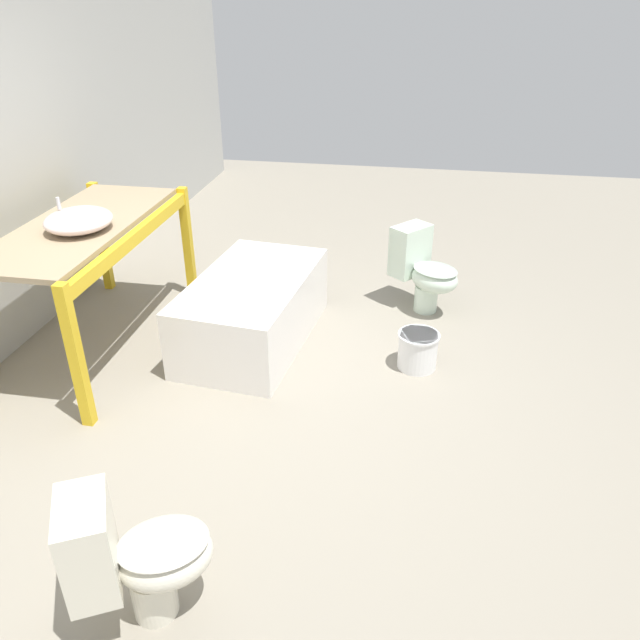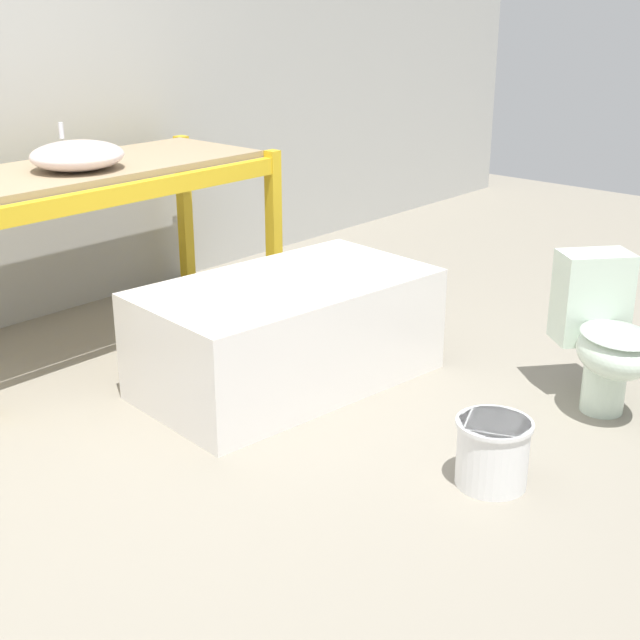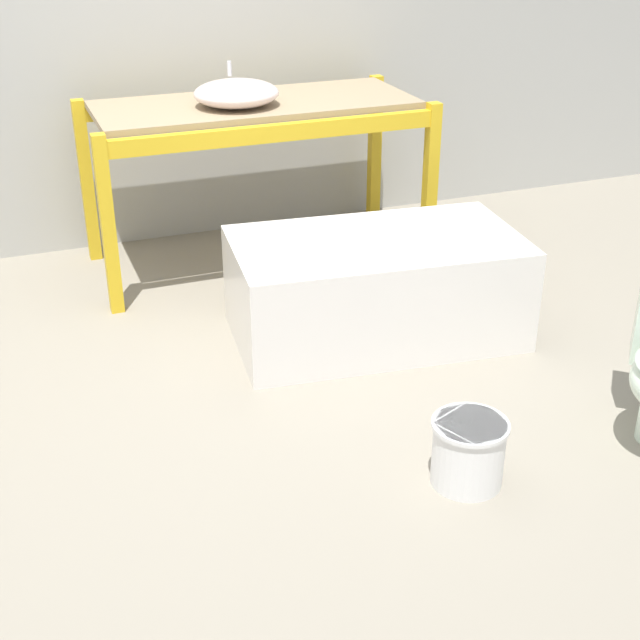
% 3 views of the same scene
% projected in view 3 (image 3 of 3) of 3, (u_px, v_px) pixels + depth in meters
% --- Properties ---
extents(ground_plane, '(12.00, 12.00, 0.00)m').
position_uv_depth(ground_plane, '(247.00, 381.00, 4.14)').
color(ground_plane, gray).
extents(shelving_rack, '(1.93, 0.86, 0.97)m').
position_uv_depth(shelving_rack, '(255.00, 125.00, 5.05)').
color(shelving_rack, gold).
rests_on(shelving_rack, ground_plane).
extents(sink_basin, '(0.47, 0.44, 0.22)m').
position_uv_depth(sink_basin, '(236.00, 93.00, 4.85)').
color(sink_basin, silver).
rests_on(sink_basin, shelving_rack).
extents(bathtub_main, '(1.48, 0.92, 0.52)m').
position_uv_depth(bathtub_main, '(376.00, 281.00, 4.42)').
color(bathtub_main, white).
rests_on(bathtub_main, ground_plane).
extents(bucket_white, '(0.30, 0.30, 0.27)m').
position_uv_depth(bucket_white, '(468.00, 451.00, 3.40)').
color(bucket_white, white).
rests_on(bucket_white, ground_plane).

